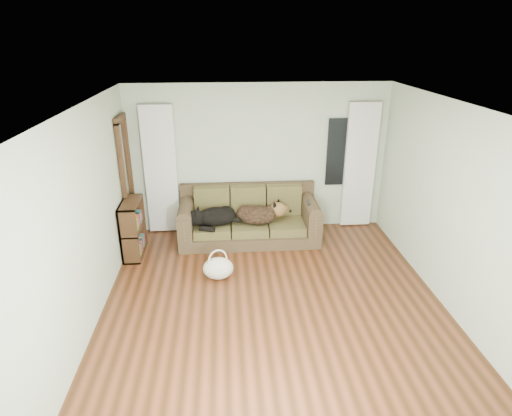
{
  "coord_description": "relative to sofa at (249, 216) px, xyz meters",
  "views": [
    {
      "loc": [
        -0.6,
        -4.73,
        3.37
      ],
      "look_at": [
        -0.12,
        1.6,
        0.74
      ],
      "focal_mm": 30.0,
      "sensor_mm": 36.0,
      "label": 1
    }
  ],
  "objects": [
    {
      "name": "dog_black_lab",
      "position": [
        -0.6,
        -0.11,
        0.03
      ],
      "size": [
        0.75,
        0.57,
        0.29
      ],
      "primitive_type": "ellipsoid",
      "rotation": [
        0.0,
        0.0,
        0.14
      ],
      "color": "black",
      "rests_on": "sofa"
    },
    {
      "name": "dog_shepherd",
      "position": [
        0.16,
        -0.06,
        0.04
      ],
      "size": [
        0.83,
        0.69,
        0.32
      ],
      "primitive_type": "ellipsoid",
      "rotation": [
        0.0,
        0.0,
        2.86
      ],
      "color": "black",
      "rests_on": "sofa"
    },
    {
      "name": "window_pane",
      "position": [
        1.66,
        0.5,
        0.95
      ],
      "size": [
        0.5,
        0.03,
        1.2
      ],
      "primitive_type": "cube",
      "color": "black",
      "rests_on": "wall_back"
    },
    {
      "name": "door_casing",
      "position": [
        -1.99,
        0.07,
        0.6
      ],
      "size": [
        0.07,
        0.6,
        2.1
      ],
      "primitive_type": "cube",
      "color": "black",
      "rests_on": "ground"
    },
    {
      "name": "sofa",
      "position": [
        0.0,
        0.0,
        0.0
      ],
      "size": [
        2.37,
        1.02,
        0.97
      ],
      "primitive_type": "cube",
      "color": "#3B3122",
      "rests_on": "floor"
    },
    {
      "name": "tote_bag",
      "position": [
        -0.53,
        -1.24,
        -0.29
      ],
      "size": [
        0.48,
        0.39,
        0.32
      ],
      "primitive_type": "ellipsoid",
      "rotation": [
        0.0,
        0.0,
        0.12
      ],
      "color": "silver",
      "rests_on": "floor"
    },
    {
      "name": "bookshelf",
      "position": [
        -1.88,
        -0.38,
        0.05
      ],
      "size": [
        0.32,
        0.75,
        0.91
      ],
      "primitive_type": "cube",
      "rotation": [
        0.0,
        0.0,
        -0.07
      ],
      "color": "black",
      "rests_on": "floor"
    },
    {
      "name": "floor",
      "position": [
        0.21,
        -1.97,
        -0.45
      ],
      "size": [
        5.0,
        5.0,
        0.0
      ],
      "primitive_type": "plane",
      "color": "#3A200E",
      "rests_on": "ground"
    },
    {
      "name": "wall_right",
      "position": [
        2.46,
        -1.97,
        0.85
      ],
      "size": [
        0.04,
        5.0,
        2.6
      ],
      "primitive_type": "cube",
      "color": "#A7BD9E",
      "rests_on": "ground"
    },
    {
      "name": "tv_remote",
      "position": [
        0.98,
        -0.19,
        0.28
      ],
      "size": [
        0.07,
        0.2,
        0.02
      ],
      "primitive_type": "cube",
      "rotation": [
        0.0,
        0.0,
        -0.07
      ],
      "color": "black",
      "rests_on": "sofa"
    },
    {
      "name": "curtain_right",
      "position": [
        2.01,
        0.45,
        0.7
      ],
      "size": [
        0.55,
        0.08,
        2.25
      ],
      "primitive_type": "cube",
      "color": "silver",
      "rests_on": "ground"
    },
    {
      "name": "wall_back",
      "position": [
        0.21,
        0.53,
        0.85
      ],
      "size": [
        4.5,
        0.04,
        2.6
      ],
      "primitive_type": "cube",
      "color": "#A7BD9E",
      "rests_on": "ground"
    },
    {
      "name": "ceiling",
      "position": [
        0.21,
        -1.97,
        2.15
      ],
      "size": [
        5.0,
        5.0,
        0.0
      ],
      "primitive_type": "plane",
      "color": "white",
      "rests_on": "ground"
    },
    {
      "name": "wall_left",
      "position": [
        -2.04,
        -1.97,
        0.85
      ],
      "size": [
        0.04,
        5.0,
        2.6
      ],
      "primitive_type": "cube",
      "color": "#A7BD9E",
      "rests_on": "ground"
    },
    {
      "name": "curtain_left",
      "position": [
        -1.49,
        0.45,
        0.7
      ],
      "size": [
        0.55,
        0.08,
        2.25
      ],
      "primitive_type": "cube",
      "color": "silver",
      "rests_on": "ground"
    }
  ]
}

